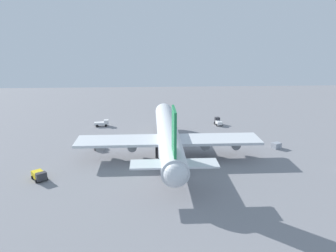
# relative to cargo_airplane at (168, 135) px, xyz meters

# --- Properties ---
(ground_plane) EXTENTS (237.66, 237.66, 0.00)m
(ground_plane) POSITION_rel_cargo_airplane_xyz_m (0.28, 0.00, -5.81)
(ground_plane) COLOR gray
(cargo_airplane) EXTENTS (59.42, 49.17, 18.21)m
(cargo_airplane) POSITION_rel_cargo_airplane_xyz_m (0.00, 0.00, 0.00)
(cargo_airplane) COLOR silver
(cargo_airplane) RESTS_ON ground_plane
(baggage_tug) EXTENTS (2.85, 5.28, 2.30)m
(baggage_tug) POSITION_rel_cargo_airplane_xyz_m (30.34, 22.22, -4.70)
(baggage_tug) COLOR white
(baggage_tug) RESTS_ON ground_plane
(cargo_loader) EXTENTS (4.86, 4.41, 2.20)m
(cargo_loader) POSITION_rel_cargo_airplane_xyz_m (-14.86, 30.62, -4.68)
(cargo_loader) COLOR #333338
(cargo_loader) RESTS_ON ground_plane
(pushback_tractor) EXTENTS (5.17, 3.64, 2.20)m
(pushback_tractor) POSITION_rel_cargo_airplane_xyz_m (6.30, 20.44, -4.74)
(pushback_tractor) COLOR silver
(pushback_tractor) RESTS_ON ground_plane
(catering_truck) EXTENTS (4.51, 2.60, 2.56)m
(catering_truck) POSITION_rel_cargo_airplane_xyz_m (29.91, -20.07, -4.61)
(catering_truck) COLOR #333338
(catering_truck) RESTS_ON ground_plane
(cargo_container_fore) EXTENTS (2.84, 3.07, 1.64)m
(cargo_container_fore) POSITION_rel_cargo_airplane_xyz_m (3.57, -32.13, -4.99)
(cargo_container_fore) COLOR #999EA8
(cargo_container_fore) RESTS_ON ground_plane
(safety_cone_nose) EXTENTS (0.55, 0.55, 0.79)m
(safety_cone_nose) POSITION_rel_cargo_airplane_xyz_m (27.01, -0.66, -5.41)
(safety_cone_nose) COLOR orange
(safety_cone_nose) RESTS_ON ground_plane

